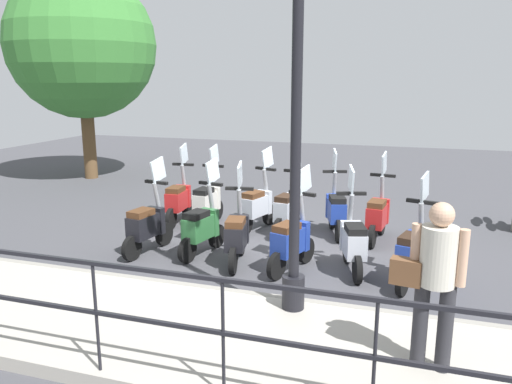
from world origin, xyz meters
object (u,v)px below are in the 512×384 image
scooter_far_5 (179,199)px  scooter_near_3 (237,234)px  scooter_near_2 (292,240)px  scooter_far_0 (378,215)px  scooter_near_4 (202,226)px  scooter_far_2 (289,209)px  scooter_far_4 (207,201)px  tree_large (82,45)px  pedestrian_with_bag (434,273)px  lamp_post_near (296,129)px  scooter_near_5 (147,224)px  scooter_far_3 (257,205)px  scooter_near_0 (413,252)px  scooter_near_1 (353,241)px  scooter_far_1 (336,209)px

scooter_far_5 → scooter_near_3: bearing=-137.5°
scooter_near_2 → scooter_far_0: same height
scooter_near_4 → scooter_far_2: same height
scooter_far_4 → scooter_far_5: (-0.03, 0.59, 0.00)m
tree_large → scooter_far_2: size_ratio=3.70×
pedestrian_with_bag → scooter_near_3: (2.33, 2.73, -0.60)m
scooter_near_3 → scooter_far_2: 1.76m
lamp_post_near → scooter_far_2: bearing=15.0°
scooter_far_4 → pedestrian_with_bag: bearing=-132.3°
pedestrian_with_bag → scooter_far_5: bearing=57.3°
scooter_near_5 → scooter_far_3: 2.20m
scooter_near_0 → scooter_near_2: size_ratio=1.00×
pedestrian_with_bag → scooter_near_4: bearing=62.3°
pedestrian_with_bag → scooter_far_2: 4.72m
scooter_near_3 → scooter_far_5: size_ratio=1.00×
scooter_far_4 → scooter_near_3: bearing=-141.3°
scooter_near_1 → scooter_near_3: bearing=79.1°
scooter_near_0 → scooter_far_3: 3.36m
scooter_near_0 → scooter_far_4: same height
scooter_far_0 → scooter_far_3: 2.20m
scooter_near_4 → scooter_far_0: size_ratio=1.00×
scooter_near_0 → scooter_near_1: same height
scooter_far_2 → tree_large: bearing=72.6°
scooter_near_2 → scooter_near_5: same height
scooter_near_1 → scooter_far_1: 1.80m
tree_large → scooter_far_2: tree_large is taller
scooter_near_5 → scooter_far_2: same height
lamp_post_near → scooter_near_5: bearing=61.0°
scooter_near_5 → scooter_far_5: bearing=18.8°
scooter_far_0 → lamp_post_near: bearing=174.5°
pedestrian_with_bag → scooter_far_4: size_ratio=1.03×
scooter_near_4 → pedestrian_with_bag: bearing=-115.5°
tree_large → scooter_near_4: 8.18m
scooter_near_4 → scooter_far_3: size_ratio=1.00×
pedestrian_with_bag → scooter_near_3: 3.64m
scooter_near_1 → lamp_post_near: bearing=147.0°
lamp_post_near → scooter_near_4: size_ratio=3.06×
scooter_far_4 → scooter_far_5: same height
pedestrian_with_bag → scooter_far_0: (4.12, 0.77, -0.60)m
lamp_post_near → tree_large: bearing=48.5°
scooter_near_1 → scooter_far_3: 2.54m
tree_large → scooter_near_5: size_ratio=3.70×
lamp_post_near → scooter_near_4: lamp_post_near is taller
tree_large → scooter_far_4: tree_large is taller
scooter_near_2 → scooter_far_3: size_ratio=1.00×
scooter_far_3 → scooter_far_0: bearing=-73.3°
scooter_near_3 → scooter_far_2: same height
scooter_far_3 → tree_large: bearing=77.9°
scooter_near_1 → scooter_near_2: 0.89m
scooter_near_3 → scooter_far_2: (1.72, -0.38, 0.00)m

